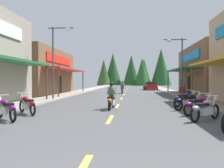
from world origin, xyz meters
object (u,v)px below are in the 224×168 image
(motorcycle_parked_right_4, at_px, (189,101))
(motorcycle_parked_left_2, at_px, (27,104))
(streetlamp_left, at_px, (57,52))
(motorcycle_parked_right_3, at_px, (198,105))
(rider_cruising_trailing, at_px, (122,88))
(motorcycle_parked_right_5, at_px, (185,99))
(motorcycle_parked_left_1, at_px, (6,108))
(motorcycle_parked_right_2, at_px, (205,109))
(rider_cruising_lead, at_px, (111,98))
(parked_car_curbside, at_px, (150,86))
(pedestrian_waiting, at_px, (183,86))
(streetlamp_right, at_px, (178,58))
(pedestrian_by_shop, at_px, (181,85))

(motorcycle_parked_right_4, height_order, motorcycle_parked_left_2, same)
(streetlamp_left, height_order, motorcycle_parked_right_4, streetlamp_left)
(motorcycle_parked_right_3, xyz_separation_m, rider_cruising_trailing, (-4.36, 18.70, 0.17))
(motorcycle_parked_right_5, relative_size, motorcycle_parked_left_1, 1.07)
(motorcycle_parked_right_2, xyz_separation_m, motorcycle_parked_left_1, (-8.20, -0.51, 0.00))
(rider_cruising_lead, bearing_deg, parked_car_curbside, -5.07)
(motorcycle_parked_right_5, height_order, pedestrian_waiting, pedestrian_waiting)
(motorcycle_parked_right_2, relative_size, motorcycle_parked_right_4, 0.86)
(streetlamp_right, relative_size, motorcycle_parked_right_4, 2.97)
(motorcycle_parked_left_1, bearing_deg, streetlamp_right, -81.79)
(streetlamp_left, relative_size, motorcycle_parked_right_3, 3.47)
(motorcycle_parked_left_2, xyz_separation_m, rider_cruising_lead, (3.96, 2.31, 0.17))
(motorcycle_parked_left_1, height_order, rider_cruising_trailing, rider_cruising_trailing)
(motorcycle_parked_right_4, distance_m, parked_car_curbside, 28.25)
(pedestrian_by_shop, bearing_deg, motorcycle_parked_right_4, -36.58)
(streetlamp_right, distance_m, pedestrian_waiting, 6.46)
(rider_cruising_trailing, relative_size, parked_car_curbside, 0.49)
(streetlamp_right, bearing_deg, motorcycle_parked_left_1, -124.64)
(motorcycle_parked_right_3, bearing_deg, motorcycle_parked_right_2, -133.46)
(pedestrian_by_shop, xyz_separation_m, pedestrian_waiting, (0.32, 0.09, -0.09))
(streetlamp_right, bearing_deg, motorcycle_parked_right_2, -95.92)
(pedestrian_by_shop, height_order, pedestrian_waiting, pedestrian_by_shop)
(rider_cruising_lead, xyz_separation_m, pedestrian_waiting, (7.16, 15.34, 0.29))
(streetlamp_left, bearing_deg, parked_car_curbside, 67.04)
(streetlamp_right, distance_m, parked_car_curbside, 18.79)
(motorcycle_parked_left_2, xyz_separation_m, parked_car_curbside, (8.26, 30.55, 0.20))
(motorcycle_parked_left_2, relative_size, rider_cruising_trailing, 0.76)
(streetlamp_left, relative_size, parked_car_curbside, 1.39)
(motorcycle_parked_right_5, height_order, parked_car_curbside, parked_car_curbside)
(streetlamp_right, relative_size, parked_car_curbside, 1.28)
(motorcycle_parked_right_3, bearing_deg, pedestrian_by_shop, 44.27)
(streetlamp_left, distance_m, motorcycle_parked_left_2, 9.17)
(motorcycle_parked_right_4, relative_size, pedestrian_by_shop, 1.06)
(motorcycle_parked_right_2, height_order, motorcycle_parked_right_3, same)
(rider_cruising_lead, xyz_separation_m, rider_cruising_trailing, (-0.03, 16.71, 0.00))
(streetlamp_right, height_order, rider_cruising_trailing, streetlamp_right)
(motorcycle_parked_right_2, bearing_deg, rider_cruising_trailing, 58.58)
(streetlamp_right, distance_m, motorcycle_parked_left_1, 17.18)
(rider_cruising_trailing, xyz_separation_m, parked_car_curbside, (4.33, 11.53, 0.03))
(motorcycle_parked_left_1, xyz_separation_m, pedestrian_waiting, (11.21, 19.50, 0.46))
(parked_car_curbside, bearing_deg, rider_cruising_trailing, 156.23)
(motorcycle_parked_left_2, xyz_separation_m, pedestrian_by_shop, (10.80, 17.56, 0.55))
(motorcycle_parked_right_3, xyz_separation_m, motorcycle_parked_right_5, (0.20, 3.82, 0.00))
(parked_car_curbside, bearing_deg, motorcycle_parked_right_5, 177.30)
(rider_cruising_lead, bearing_deg, motorcycle_parked_left_2, 123.90)
(motorcycle_parked_left_2, distance_m, rider_cruising_trailing, 19.42)
(motorcycle_parked_left_2, distance_m, rider_cruising_lead, 4.59)
(motorcycle_parked_right_5, bearing_deg, motorcycle_parked_right_4, -134.42)
(motorcycle_parked_right_4, distance_m, pedestrian_waiting, 15.62)
(pedestrian_by_shop, bearing_deg, motorcycle_parked_left_2, -58.76)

